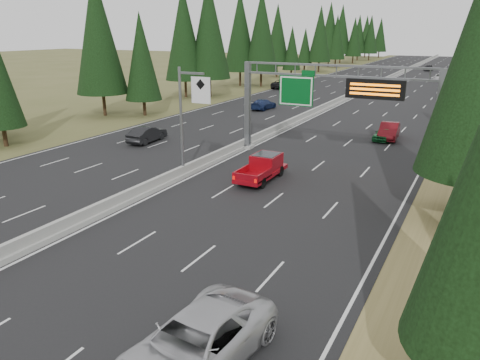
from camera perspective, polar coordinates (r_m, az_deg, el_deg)
name	(u,v)px	position (r m, az deg, el deg)	size (l,w,h in m)	color
road	(361,93)	(85.36, 14.56, 10.26)	(32.00, 260.00, 0.08)	black
shoulder_right	(474,100)	(83.21, 26.67, 8.76)	(3.60, 260.00, 0.06)	olive
shoulder_left	(268,87)	(91.00, 3.41, 11.22)	(3.60, 260.00, 0.06)	#4C4F25
median_barrier	(361,91)	(85.31, 14.58, 10.51)	(0.70, 260.00, 0.85)	gray
sign_gantry	(342,98)	(39.13, 12.34, 9.73)	(16.75, 0.98, 7.80)	slate
hov_sign_pole	(188,116)	(33.64, -6.41, 7.81)	(2.80, 0.50, 8.00)	slate
tree_row_left	(227,36)	(85.25, -1.62, 17.17)	(11.72, 241.25, 18.64)	black
silver_minivan	(196,344)	(15.89, -5.38, -19.24)	(2.97, 6.43, 1.79)	#B5B5BA
red_pickup	(264,166)	(34.17, 2.93, 1.75)	(1.94, 5.42, 1.77)	black
car_ahead_green	(385,133)	(48.54, 17.21, 5.44)	(1.58, 3.92, 1.33)	#16612C
car_ahead_dkred	(389,131)	(49.15, 17.71, 5.72)	(1.72, 4.94, 1.63)	maroon
car_ahead_dkgrey	(450,82)	(101.06, 24.20, 10.81)	(1.93, 4.75, 1.38)	black
car_ahead_white	(440,77)	(110.06, 23.24, 11.43)	(2.56, 5.54, 1.54)	#BEBEBE
car_ahead_far	(429,68)	(136.57, 22.00, 12.58)	(1.91, 4.75, 1.62)	black
car_onc_near	(147,134)	(46.45, -11.26, 5.50)	(1.64, 4.71, 1.55)	black
car_onc_blue	(263,104)	(64.96, 2.88, 9.22)	(1.96, 4.82, 1.40)	#16244F
car_onc_white	(366,83)	(95.01, 15.09, 11.36)	(1.55, 3.84, 1.31)	#B7B7B7
car_onc_far	(283,84)	(88.96, 5.21, 11.59)	(2.72, 5.89, 1.64)	black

